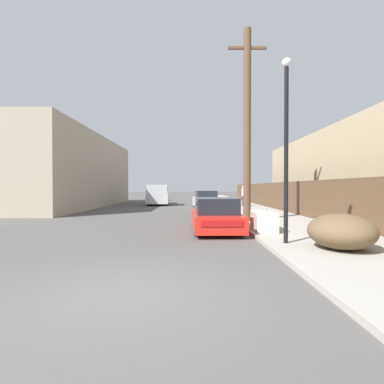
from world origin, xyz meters
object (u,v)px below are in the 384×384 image
Objects in this scene: pickup_truck at (158,195)px; utility_pole at (247,123)px; pedestrian at (244,195)px; parked_sports_car_red at (215,216)px; street_lamp at (286,137)px; discarded_fridge at (264,221)px; car_parked_mid at (206,200)px; brush_pile at (341,231)px.

utility_pole is (5.84, -14.86, 3.71)m from pickup_truck.
parked_sports_car_red is at bearing -104.26° from pedestrian.
pickup_truck is 0.67× the size of utility_pole.
discarded_fridge is at bearing 90.99° from street_lamp.
street_lamp is at bearing 102.45° from pickup_truck.
pedestrian is at bearing 80.97° from utility_pole.
discarded_fridge is 13.82m from car_parked_mid.
discarded_fridge is at bearing 104.37° from pickup_truck.
street_lamp is at bearing -88.55° from car_parked_mid.
pickup_truck is (-5.87, 17.99, 0.49)m from discarded_fridge.
utility_pole is 1.72× the size of street_lamp.
car_parked_mid is at bearing 99.10° from discarded_fridge.
parked_sports_car_red is 13.88m from pedestrian.
brush_pile is at bearing -91.74° from pedestrian.
parked_sports_car_red is at bearing 160.08° from discarded_fridge.
car_parked_mid is (-1.49, 13.74, 0.19)m from discarded_fridge.
pedestrian is (1.75, 11.03, -3.65)m from utility_pole.
utility_pole is at bearing 90.75° from street_lamp.
utility_pole is at bearing -99.03° from pedestrian.
street_lamp is 2.83× the size of brush_pile.
car_parked_mid is at bearing 97.83° from utility_pole.
car_parked_mid is 0.90× the size of street_lamp.
pedestrian is at bearing 3.56° from car_parked_mid.
street_lamp reaches higher than parked_sports_car_red.
parked_sports_car_red is at bearing 126.14° from brush_pile.
utility_pole is 5.78m from street_lamp.
street_lamp is at bearing -89.25° from utility_pole.
pedestrian is at bearing 74.20° from parked_sports_car_red.
discarded_fridge is at bearing -24.38° from parked_sports_car_red.
pickup_truck is at bearing 153.26° from pedestrian.
car_parked_mid is 0.78× the size of pickup_truck.
car_parked_mid is 17.19m from brush_pile.
car_parked_mid is (0.21, 13.02, 0.08)m from parked_sports_car_red.
pickup_truck is at bearing 111.47° from utility_pole.
brush_pile is at bearing -35.29° from street_lamp.
utility_pole is 11.75m from pedestrian.
street_lamp is (1.74, -3.14, 2.51)m from parked_sports_car_red.
parked_sports_car_red is 0.93× the size of car_parked_mid.
parked_sports_car_red reaches higher than discarded_fridge.
street_lamp reaches higher than pedestrian.
parked_sports_car_red is at bearing 118.94° from street_lamp.
brush_pile is (2.68, -16.98, -0.09)m from car_parked_mid.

